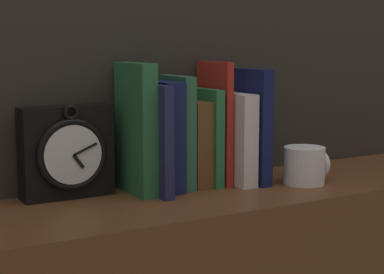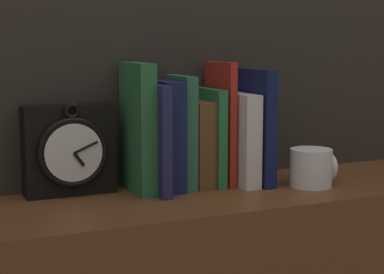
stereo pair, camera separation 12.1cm
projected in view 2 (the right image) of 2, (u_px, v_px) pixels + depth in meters
name	position (u px, v px, depth m)	size (l,w,h in m)	color
clock	(70.00, 150.00, 1.22)	(0.17, 0.07, 0.18)	black
book_slot0_green	(138.00, 128.00, 1.24)	(0.03, 0.13, 0.25)	#28673D
book_slot1_navy	(153.00, 138.00, 1.24)	(0.02, 0.15, 0.21)	#22244F
book_slot2_navy	(165.00, 135.00, 1.27)	(0.04, 0.12, 0.22)	#151D4A
book_slot3_green	(181.00, 132.00, 1.29)	(0.02, 0.11, 0.23)	#2E6247
book_slot4_brown	(196.00, 143.00, 1.31)	(0.04, 0.11, 0.17)	brown
book_slot5_green	(210.00, 137.00, 1.31)	(0.02, 0.12, 0.20)	#277140
book_slot6_red	(220.00, 123.00, 1.32)	(0.02, 0.12, 0.25)	#B5281E
book_slot7_white	(237.00, 138.00, 1.32)	(0.04, 0.15, 0.19)	silver
book_slot8_navy	(253.00, 126.00, 1.33)	(0.03, 0.16, 0.24)	#111A4A
mug	(312.00, 168.00, 1.30)	(0.09, 0.08, 0.08)	white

